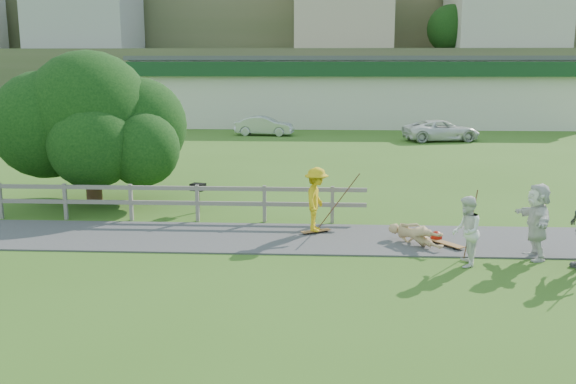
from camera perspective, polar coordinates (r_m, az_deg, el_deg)
name	(u,v)px	position (r m, az deg, el deg)	size (l,w,h in m)	color
ground	(252,255)	(15.87, -3.18, -5.59)	(260.00, 260.00, 0.00)	#38611B
path	(259,238)	(17.30, -2.63, -4.08)	(34.00, 3.00, 0.04)	#3D3C3F
fence	(110,197)	(19.83, -15.52, -0.39)	(15.05, 0.10, 1.10)	#605A54
strip_mall	(353,90)	(50.12, 5.84, 9.02)	(32.50, 10.75, 5.10)	beige
hillside	(314,0)	(106.85, 2.31, 16.68)	(220.00, 67.00, 47.50)	#4A5934
skater_rider	(316,203)	(17.51, 2.53, -0.98)	(1.14, 0.65, 1.76)	gold
skater_fallen	(415,234)	(16.84, 11.25, -3.72)	(1.66, 0.40, 0.61)	tan
spectator_a	(466,231)	(15.35, 15.56, -3.40)	(0.80, 0.62, 1.65)	white
spectator_d	(537,221)	(16.42, 21.25, -2.44)	(1.72, 0.55, 1.85)	silver
car_silver	(264,126)	(41.77, -2.12, 5.90)	(1.31, 3.76, 1.24)	#B8BBC0
car_white	(441,130)	(39.79, 13.47, 5.34)	(2.10, 4.55, 1.26)	white
tree	(91,137)	(22.44, -17.12, 4.70)	(6.73, 6.73, 4.42)	black
bbq	(198,198)	(20.37, -7.98, -0.52)	(0.43, 0.32, 0.92)	black
longboard_rider	(316,232)	(17.71, 2.51, -3.61)	(0.85, 0.21, 0.09)	brown
longboard_fallen	(447,245)	(16.94, 13.95, -4.62)	(1.00, 0.24, 0.11)	brown
helmet	(436,237)	(17.31, 13.04, -3.88)	(0.32, 0.32, 0.32)	#9E1407
pole_rider	(338,196)	(17.88, 4.47, -0.32)	(0.03, 0.03, 2.02)	brown
pole_spec_left	(471,224)	(15.94, 15.93, -2.76)	(0.03, 0.03, 1.71)	brown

